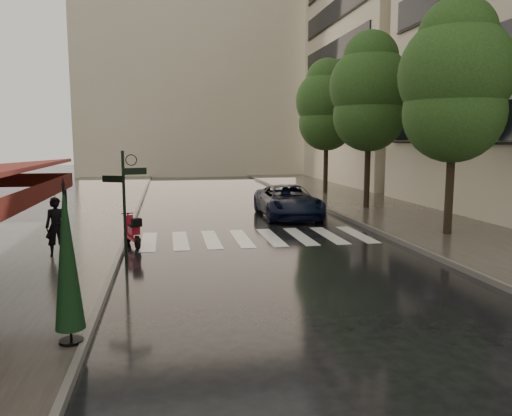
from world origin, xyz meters
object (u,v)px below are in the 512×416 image
object	(u,v)px
pedestrian_with_umbrella	(55,199)
parasol_front	(67,257)
scooter	(133,232)
parked_car	(288,201)

from	to	relation	value
pedestrian_with_umbrella	parasol_front	bearing A→B (deg)	-86.27
scooter	parked_car	world-z (taller)	parked_car
scooter	parasol_front	bearing A→B (deg)	-112.79
pedestrian_with_umbrella	parasol_front	world-z (taller)	parasol_front
scooter	parasol_front	size ratio (longest dim) A/B	0.56
parked_car	pedestrian_with_umbrella	bearing A→B (deg)	-141.44
scooter	parked_car	distance (m)	8.06
pedestrian_with_umbrella	parasol_front	size ratio (longest dim) A/B	0.93
pedestrian_with_umbrella	scooter	xyz separation A→B (m)	(1.98, 1.48, -1.29)
pedestrian_with_umbrella	scooter	bearing A→B (deg)	27.47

